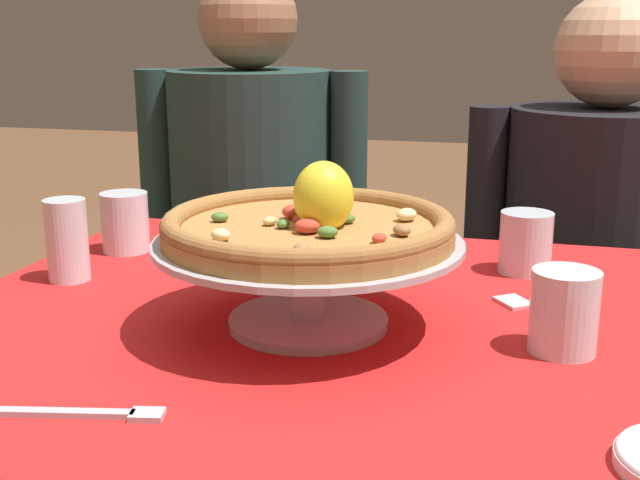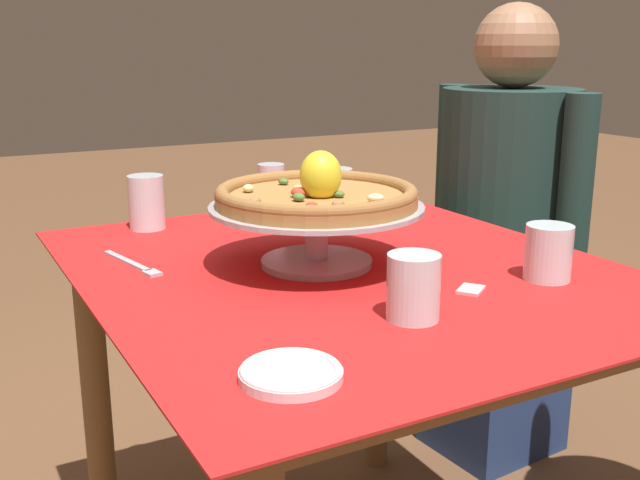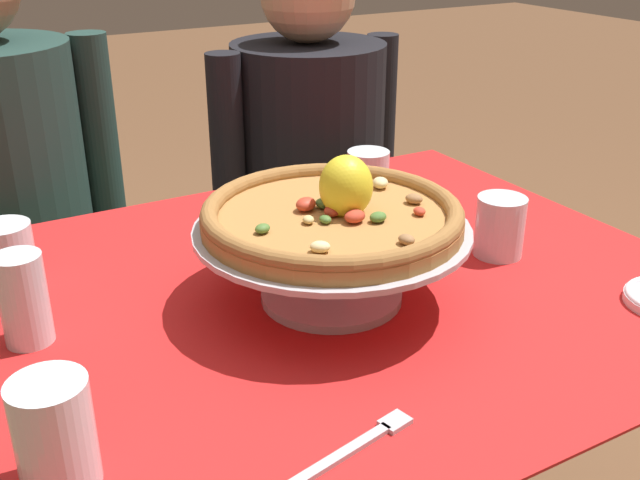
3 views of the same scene
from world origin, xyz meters
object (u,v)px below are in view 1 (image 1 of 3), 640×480
(pizza_stand, at_px, (308,268))
(sugar_packet, at_px, (514,302))
(water_glass_back_left, at_px, (125,225))
(water_glass_side_left, at_px, (67,246))
(water_glass_side_right, at_px, (564,317))
(water_glass_back_right, at_px, (525,246))
(dinner_fork, at_px, (77,413))
(diner_right, at_px, (592,283))
(pizza, at_px, (309,224))
(diner_left, at_px, (253,255))

(pizza_stand, height_order, sugar_packet, pizza_stand)
(pizza_stand, distance_m, water_glass_back_left, 0.46)
(water_glass_side_left, bearing_deg, sugar_packet, 4.99)
(sugar_packet, bearing_deg, water_glass_side_right, -69.65)
(water_glass_side_left, bearing_deg, water_glass_back_right, 17.86)
(dinner_fork, relative_size, sugar_packet, 3.80)
(water_glass_back_left, xyz_separation_m, diner_right, (0.78, 0.52, -0.20))
(pizza, xyz_separation_m, diner_left, (-0.34, 0.75, -0.27))
(dinner_fork, bearing_deg, diner_right, 63.11)
(pizza, distance_m, water_glass_side_right, 0.31)
(pizza_stand, distance_m, water_glass_side_left, 0.40)
(pizza_stand, xyz_separation_m, water_glass_side_left, (-0.39, 0.09, -0.02))
(dinner_fork, height_order, diner_right, diner_right)
(dinner_fork, height_order, sugar_packet, dinner_fork)
(sugar_packet, bearing_deg, pizza, -148.52)
(water_glass_side_left, height_order, water_glass_back_right, water_glass_side_left)
(sugar_packet, bearing_deg, water_glass_side_left, -175.01)
(sugar_packet, relative_size, diner_left, 0.04)
(pizza_stand, distance_m, pizza, 0.05)
(water_glass_side_left, relative_size, diner_right, 0.10)
(pizza, bearing_deg, water_glass_back_right, 49.90)
(pizza, bearing_deg, sugar_packet, 31.48)
(diner_right, bearing_deg, water_glass_side_left, -138.65)
(water_glass_side_right, bearing_deg, water_glass_side_left, 171.91)
(water_glass_side_right, distance_m, sugar_packet, 0.17)
(water_glass_back_right, bearing_deg, pizza_stand, -130.33)
(sugar_packet, bearing_deg, diner_left, 134.24)
(water_glass_back_right, bearing_deg, diner_right, 73.83)
(water_glass_side_left, bearing_deg, pizza, -13.42)
(pizza_stand, height_order, water_glass_back_right, pizza_stand)
(pizza, bearing_deg, water_glass_side_right, -0.94)
(water_glass_back_left, height_order, diner_right, diner_right)
(diner_left, bearing_deg, sugar_packet, -45.76)
(pizza, distance_m, water_glass_side_left, 0.41)
(water_glass_back_left, relative_size, water_glass_back_right, 1.05)
(water_glass_back_right, relative_size, diner_left, 0.08)
(pizza_stand, bearing_deg, dinner_fork, -117.19)
(water_glass_back_left, bearing_deg, diner_right, 33.98)
(pizza, xyz_separation_m, dinner_fork, (-0.15, -0.29, -0.13))
(water_glass_side_right, distance_m, diner_left, 1.00)
(dinner_fork, xyz_separation_m, sugar_packet, (0.39, 0.44, -0.00))
(water_glass_side_right, height_order, water_glass_back_right, water_glass_side_right)
(water_glass_side_right, relative_size, sugar_packet, 1.92)
(water_glass_side_right, height_order, diner_right, diner_right)
(water_glass_side_right, height_order, diner_left, diner_left)
(water_glass_side_right, height_order, water_glass_side_left, water_glass_side_left)
(water_glass_back_right, distance_m, dinner_fork, 0.71)
(water_glass_back_left, height_order, water_glass_side_right, water_glass_back_left)
(diner_right, bearing_deg, diner_left, -177.08)
(water_glass_back_right, xyz_separation_m, diner_right, (0.14, 0.48, -0.20))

